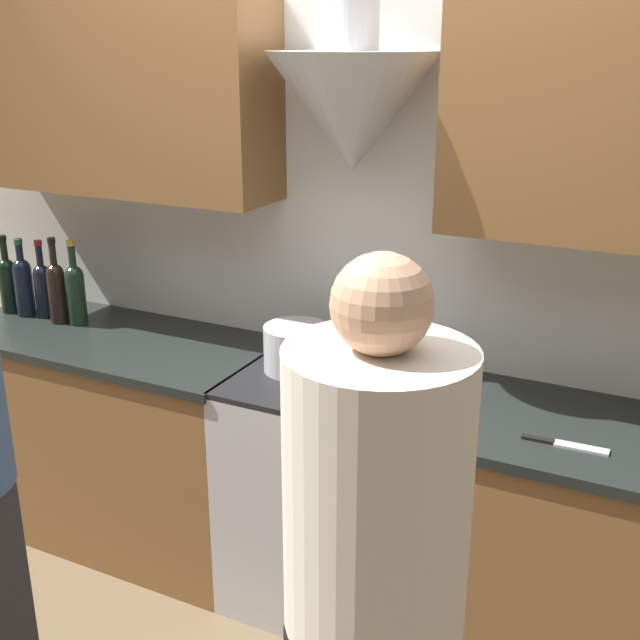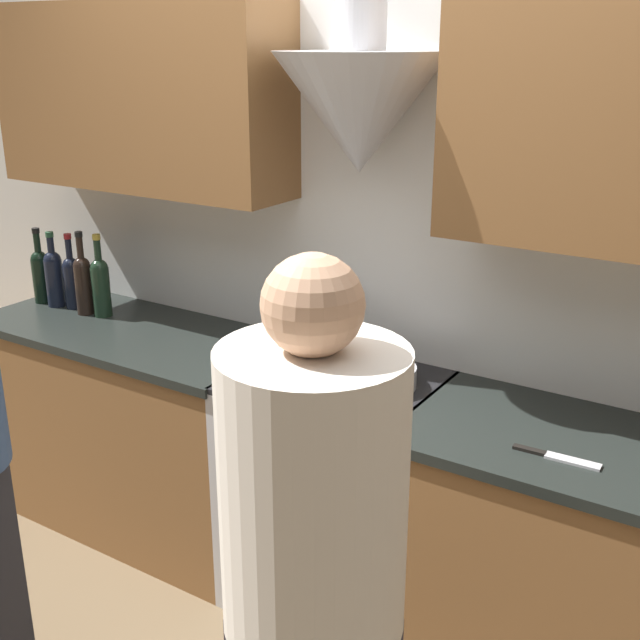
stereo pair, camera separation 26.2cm
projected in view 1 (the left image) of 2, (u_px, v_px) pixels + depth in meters
wall_back at (363, 200)px, 2.83m from camera, size 8.40×0.57×2.60m
counter_left at (119, 435)px, 3.35m from camera, size 1.33×0.62×0.89m
counter_right at (603, 562)px, 2.53m from camera, size 1.25×0.62×0.89m
stove_range at (332, 490)px, 2.94m from camera, size 0.68×0.60×0.89m
wine_bottle_0 at (8, 282)px, 3.44m from camera, size 0.08×0.08×0.34m
wine_bottle_1 at (23, 284)px, 3.39m from camera, size 0.08×0.08×0.33m
wine_bottle_2 at (43, 287)px, 3.38m from camera, size 0.07×0.07×0.33m
wine_bottle_3 at (57, 289)px, 3.31m from camera, size 0.07×0.07×0.36m
wine_bottle_4 at (76, 291)px, 3.29m from camera, size 0.08×0.08×0.36m
stock_pot at (297, 348)px, 2.84m from camera, size 0.24×0.24×0.16m
mixing_bowl at (378, 373)px, 2.74m from camera, size 0.25×0.25×0.07m
chefs_knife at (566, 445)px, 2.33m from camera, size 0.25×0.04×0.01m
person_foreground_right at (374, 613)px, 1.62m from camera, size 0.36×0.36×1.67m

